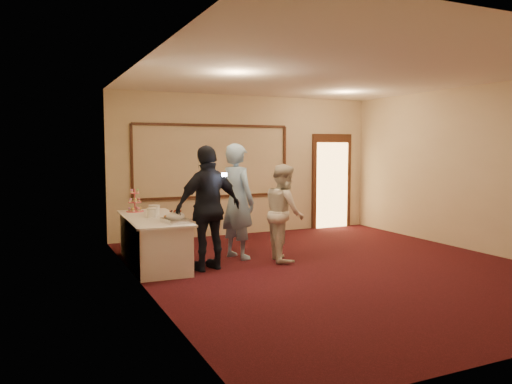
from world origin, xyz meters
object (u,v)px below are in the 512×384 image
(guest, at_px, (209,208))
(plate_stack_a, at_px, (152,213))
(tart, at_px, (171,217))
(man, at_px, (237,201))
(plate_stack_b, at_px, (154,210))
(pavlova_tray, at_px, (176,218))
(cupcake_stand, at_px, (135,203))
(buffet_table, at_px, (153,240))
(woman, at_px, (284,212))

(guest, bearing_deg, plate_stack_a, -56.20)
(tart, relative_size, man, 0.14)
(plate_stack_b, relative_size, guest, 0.10)
(plate_stack_b, xyz_separation_m, guest, (0.61, -0.97, 0.11))
(pavlova_tray, relative_size, cupcake_stand, 1.12)
(plate_stack_a, bearing_deg, cupcake_stand, 97.46)
(plate_stack_a, relative_size, plate_stack_b, 0.90)
(buffet_table, relative_size, cupcake_stand, 5.19)
(plate_stack_b, height_order, man, man)
(plate_stack_b, distance_m, tart, 0.63)
(buffet_table, xyz_separation_m, pavlova_tray, (0.17, -0.75, 0.46))
(cupcake_stand, bearing_deg, plate_stack_a, -82.54)
(guest, bearing_deg, cupcake_stand, -74.06)
(tart, height_order, woman, woman)
(plate_stack_a, xyz_separation_m, woman, (2.08, -0.59, -0.04))
(man, bearing_deg, buffet_table, 62.43)
(buffet_table, xyz_separation_m, plate_stack_a, (-0.02, -0.03, 0.46))
(buffet_table, bearing_deg, pavlova_tray, -77.44)
(tart, relative_size, guest, 0.14)
(plate_stack_a, relative_size, guest, 0.09)
(woman, bearing_deg, buffet_table, 86.91)
(buffet_table, relative_size, plate_stack_b, 11.68)
(plate_stack_a, bearing_deg, woman, -15.85)
(buffet_table, bearing_deg, woman, -16.69)
(man, bearing_deg, plate_stack_a, 63.59)
(guest, bearing_deg, tart, -48.47)
(man, bearing_deg, woman, -147.85)
(pavlova_tray, bearing_deg, buffet_table, 102.56)
(plate_stack_a, bearing_deg, plate_stack_b, 70.16)
(pavlova_tray, relative_size, man, 0.25)
(plate_stack_b, height_order, woman, woman)
(buffet_table, relative_size, pavlova_tray, 4.64)
(plate_stack_a, xyz_separation_m, guest, (0.72, -0.68, 0.12))
(cupcake_stand, distance_m, man, 1.80)
(buffet_table, xyz_separation_m, cupcake_stand, (-0.13, 0.80, 0.54))
(tart, bearing_deg, man, 9.93)
(buffet_table, height_order, cupcake_stand, cupcake_stand)
(plate_stack_a, bearing_deg, buffet_table, 52.04)
(tart, bearing_deg, buffet_table, 120.22)
(cupcake_stand, distance_m, guest, 1.72)
(pavlova_tray, bearing_deg, plate_stack_a, 104.60)
(cupcake_stand, height_order, woman, woman)
(plate_stack_a, xyz_separation_m, plate_stack_b, (0.11, 0.29, 0.01))
(buffet_table, bearing_deg, tart, -59.78)
(pavlova_tray, height_order, man, man)
(buffet_table, distance_m, cupcake_stand, 0.97)
(cupcake_stand, height_order, man, man)
(pavlova_tray, height_order, plate_stack_a, pavlova_tray)
(buffet_table, height_order, woman, woman)
(woman, bearing_deg, plate_stack_b, 79.53)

